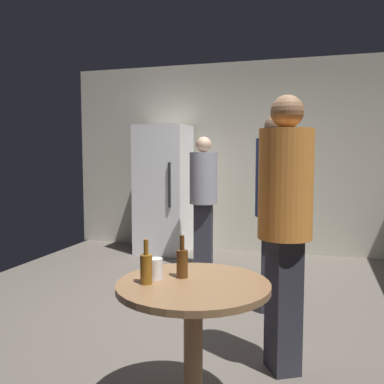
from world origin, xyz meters
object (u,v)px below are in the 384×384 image
at_px(beer_bottle_amber, 146,268).
at_px(beer_bottle_brown, 182,262).
at_px(foreground_table, 193,302).
at_px(person_in_gray_shirt, 203,192).
at_px(refrigerator, 164,189).
at_px(person_in_orange_shirt, 285,212).
at_px(person_in_navy_shirt, 275,198).
at_px(plastic_cup_white, 155,269).

distance_m(beer_bottle_amber, beer_bottle_brown, 0.21).
xyz_separation_m(foreground_table, person_in_gray_shirt, (-0.74, 2.92, 0.31)).
height_order(beer_bottle_brown, person_in_gray_shirt, person_in_gray_shirt).
bearing_deg(refrigerator, person_in_orange_shirt, -56.88).
xyz_separation_m(beer_bottle_amber, person_in_orange_shirt, (0.64, 0.73, 0.22)).
bearing_deg(beer_bottle_brown, person_in_navy_shirt, 78.35).
height_order(plastic_cup_white, person_in_gray_shirt, person_in_gray_shirt).
relative_size(beer_bottle_amber, person_in_navy_shirt, 0.13).
distance_m(beer_bottle_brown, person_in_navy_shirt, 1.65).
distance_m(plastic_cup_white, person_in_gray_shirt, 2.97).
xyz_separation_m(refrigerator, beer_bottle_brown, (1.42, -3.50, -0.08)).
bearing_deg(person_in_orange_shirt, plastic_cup_white, 16.29).
distance_m(foreground_table, beer_bottle_brown, 0.22).
xyz_separation_m(beer_bottle_brown, plastic_cup_white, (-0.13, -0.07, -0.03)).
distance_m(foreground_table, person_in_gray_shirt, 3.03).
bearing_deg(refrigerator, beer_bottle_brown, -67.98).
bearing_deg(person_in_gray_shirt, plastic_cup_white, 3.09).
bearing_deg(person_in_navy_shirt, person_in_orange_shirt, 1.60).
relative_size(person_in_orange_shirt, person_in_navy_shirt, 1.01).
xyz_separation_m(refrigerator, person_in_gray_shirt, (0.76, -0.64, 0.04)).
xyz_separation_m(refrigerator, person_in_orange_shirt, (1.91, -2.93, 0.13)).
bearing_deg(beer_bottle_brown, beer_bottle_amber, -131.67).
relative_size(beer_bottle_brown, person_in_orange_shirt, 0.13).
relative_size(beer_bottle_brown, person_in_gray_shirt, 0.14).
xyz_separation_m(beer_bottle_brown, person_in_navy_shirt, (0.33, 1.60, 0.20)).
bearing_deg(beer_bottle_brown, person_in_orange_shirt, 49.17).
xyz_separation_m(beer_bottle_brown, person_in_gray_shirt, (-0.65, 2.85, 0.12)).
distance_m(beer_bottle_brown, plastic_cup_white, 0.15).
distance_m(beer_bottle_brown, person_in_gray_shirt, 2.93).
bearing_deg(person_in_gray_shirt, refrigerator, -137.35).
distance_m(refrigerator, plastic_cup_white, 3.79).
height_order(person_in_orange_shirt, person_in_navy_shirt, person_in_orange_shirt).
distance_m(beer_bottle_amber, person_in_orange_shirt, 0.99).
xyz_separation_m(beer_bottle_amber, person_in_navy_shirt, (0.47, 1.76, 0.20)).
bearing_deg(foreground_table, person_in_navy_shirt, 81.56).
distance_m(foreground_table, person_in_orange_shirt, 0.86).
distance_m(plastic_cup_white, person_in_orange_shirt, 0.92).
height_order(beer_bottle_brown, person_in_orange_shirt, person_in_orange_shirt).
bearing_deg(beer_bottle_amber, foreground_table, 21.81).
distance_m(beer_bottle_amber, person_in_navy_shirt, 1.83).
relative_size(person_in_gray_shirt, person_in_orange_shirt, 0.91).
height_order(beer_bottle_brown, person_in_navy_shirt, person_in_navy_shirt).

